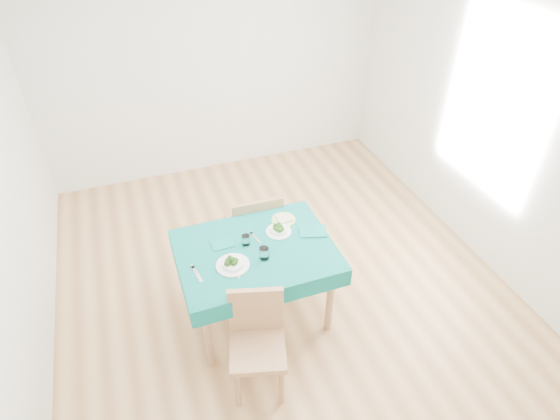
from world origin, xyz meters
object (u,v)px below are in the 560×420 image
object	(u,v)px
side_plate	(283,220)
chair_far	(252,213)
bowl_near	(233,262)
bowl_far	(279,229)
chair_near	(257,344)
table	(257,283)

from	to	relation	value
side_plate	chair_far	bearing A→B (deg)	110.30
bowl_near	bowl_far	bearing A→B (deg)	29.01
chair_near	bowl_near	bearing A→B (deg)	107.12
chair_far	bowl_near	bearing A→B (deg)	65.35
bowl_near	bowl_far	size ratio (longest dim) A/B	1.22
chair_far	chair_near	bearing A→B (deg)	75.70
bowl_far	side_plate	distance (m)	0.16
chair_far	table	bearing A→B (deg)	76.96
chair_far	bowl_near	size ratio (longest dim) A/B	4.49
table	side_plate	bearing A→B (deg)	38.84
bowl_near	side_plate	distance (m)	0.67
table	chair_near	bearing A→B (deg)	-107.20
side_plate	chair_near	bearing A→B (deg)	-120.03
chair_far	bowl_far	bearing A→B (deg)	98.07
bowl_near	chair_far	bearing A→B (deg)	63.72
chair_near	bowl_far	size ratio (longest dim) A/B	4.71
side_plate	bowl_near	bearing A→B (deg)	-144.95
table	chair_far	distance (m)	0.73
chair_near	chair_far	distance (m)	1.40
bowl_far	side_plate	size ratio (longest dim) A/B	1.03
table	chair_near	xyz separation A→B (m)	(-0.20, -0.66, 0.11)
bowl_near	bowl_far	xyz separation A→B (m)	(0.46, 0.25, -0.01)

